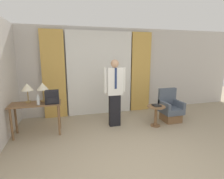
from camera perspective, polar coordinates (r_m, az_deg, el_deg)
The scene contains 14 objects.
ground_plane at distance 3.15m, azimuth 8.92°, elevation -25.67°, with size 16.00×16.00×0.00m, color gray.
wall_back at distance 5.61m, azimuth -4.18°, elevation 5.92°, with size 10.00×0.06×2.70m.
curtain_sheer_center at distance 5.49m, azimuth -3.90°, elevation 5.17°, with size 2.02×0.06×2.58m.
curtain_drape_left at distance 5.39m, azimuth -18.47°, elevation 4.49°, with size 0.66×0.06×2.58m.
curtain_drape_right at distance 5.91m, azimuth 9.37°, elevation 5.51°, with size 0.66×0.06×2.58m.
desk at distance 4.48m, azimuth -23.53°, elevation -5.77°, with size 1.12×0.50×0.77m.
table_lamp_left at distance 4.49m, azimuth -25.98°, elevation 0.54°, with size 0.27×0.27×0.46m.
table_lamp_right at distance 4.44m, azimuth -21.74°, elevation 0.77°, with size 0.27×0.27×0.46m.
bottle_near_edge at distance 4.27m, azimuth -22.96°, elevation -3.36°, with size 0.07×0.07×0.23m.
backpack at distance 4.26m, azimuth -18.99°, elevation -2.35°, with size 0.30×0.25×0.31m.
person at distance 4.53m, azimuth 0.88°, elevation -0.25°, with size 0.58×0.21×1.76m.
armchair at distance 5.32m, azimuth 18.45°, elevation -6.15°, with size 0.54×0.56×0.92m.
side_table at distance 4.81m, azimuth 14.14°, elevation -7.28°, with size 0.47×0.47×0.55m.
book at distance 4.76m, azimuth 14.35°, elevation -5.03°, with size 0.19×0.21×0.03m.
Camera 1 is at (-1.08, -2.27, 1.90)m, focal length 28.00 mm.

